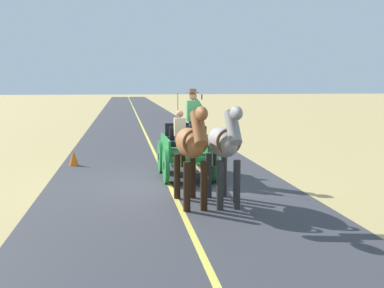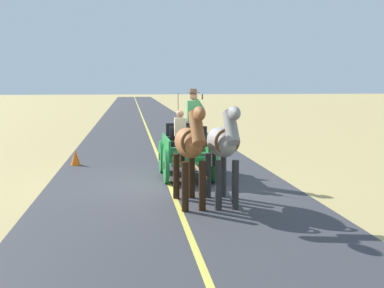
{
  "view_description": "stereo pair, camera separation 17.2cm",
  "coord_description": "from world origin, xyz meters",
  "px_view_note": "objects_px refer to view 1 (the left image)",
  "views": [
    {
      "loc": [
        1.18,
        11.83,
        2.65
      ],
      "look_at": [
        -0.57,
        0.27,
        1.1
      ],
      "focal_mm": 42.98,
      "sensor_mm": 36.0,
      "label": 1
    },
    {
      "loc": [
        1.01,
        11.85,
        2.65
      ],
      "look_at": [
        -0.57,
        0.27,
        1.1
      ],
      "focal_mm": 42.98,
      "sensor_mm": 36.0,
      "label": 2
    }
  ],
  "objects_px": {
    "horse_drawn_carriage": "(186,149)",
    "horse_near_side": "(224,145)",
    "horse_off_side": "(191,145)",
    "traffic_cone": "(74,158)"
  },
  "relations": [
    {
      "from": "horse_drawn_carriage",
      "to": "horse_near_side",
      "type": "height_order",
      "value": "horse_drawn_carriage"
    },
    {
      "from": "horse_drawn_carriage",
      "to": "horse_off_side",
      "type": "distance_m",
      "value": 3.09
    },
    {
      "from": "horse_drawn_carriage",
      "to": "traffic_cone",
      "type": "relative_size",
      "value": 9.01
    },
    {
      "from": "horse_drawn_carriage",
      "to": "horse_near_side",
      "type": "bearing_deg",
      "value": 97.53
    },
    {
      "from": "horse_near_side",
      "to": "traffic_cone",
      "type": "height_order",
      "value": "horse_near_side"
    },
    {
      "from": "traffic_cone",
      "to": "horse_off_side",
      "type": "bearing_deg",
      "value": 119.09
    },
    {
      "from": "horse_off_side",
      "to": "traffic_cone",
      "type": "xyz_separation_m",
      "value": [
        3.03,
        -5.44,
        -1.07
      ]
    },
    {
      "from": "horse_off_side",
      "to": "traffic_cone",
      "type": "bearing_deg",
      "value": -60.91
    },
    {
      "from": "horse_off_side",
      "to": "traffic_cone",
      "type": "relative_size",
      "value": 4.42
    },
    {
      "from": "traffic_cone",
      "to": "horse_drawn_carriage",
      "type": "bearing_deg",
      "value": 144.23
    }
  ]
}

